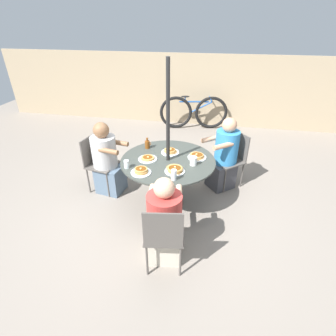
{
  "coord_description": "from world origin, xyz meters",
  "views": [
    {
      "loc": [
        0.58,
        -3.03,
        2.39
      ],
      "look_at": [
        0.0,
        0.0,
        0.6
      ],
      "focal_mm": 28.0,
      "sensor_mm": 36.0,
      "label": 1
    }
  ],
  "objects_px": {
    "pancake_plate_d": "(170,151)",
    "pancake_plate_e": "(197,156)",
    "diner_south": "(107,162)",
    "patio_chair_north": "(164,234)",
    "pancake_plate_c": "(141,171)",
    "drinking_glass_a": "(127,164)",
    "syrup_bottle": "(147,144)",
    "pancake_plate_a": "(175,170)",
    "drinking_glass_b": "(174,175)",
    "coffee_cup": "(193,161)",
    "diner_north": "(165,224)",
    "patio_table": "(168,168)",
    "diner_east": "(224,157)",
    "bicycle": "(194,112)",
    "patio_chair_east": "(232,156)",
    "patio_chair_south": "(97,160)",
    "pancake_plate_b": "(148,158)"
  },
  "relations": [
    {
      "from": "pancake_plate_a",
      "to": "drinking_glass_b",
      "type": "bearing_deg",
      "value": -84.26
    },
    {
      "from": "patio_chair_south",
      "to": "pancake_plate_b",
      "type": "relative_size",
      "value": 3.42
    },
    {
      "from": "diner_south",
      "to": "patio_table",
      "type": "bearing_deg",
      "value": 90.0
    },
    {
      "from": "diner_north",
      "to": "drinking_glass_a",
      "type": "distance_m",
      "value": 0.95
    },
    {
      "from": "patio_table",
      "to": "pancake_plate_e",
      "type": "bearing_deg",
      "value": 19.37
    },
    {
      "from": "patio_chair_south",
      "to": "pancake_plate_e",
      "type": "bearing_deg",
      "value": 97.41
    },
    {
      "from": "patio_chair_north",
      "to": "patio_chair_east",
      "type": "relative_size",
      "value": 1.0
    },
    {
      "from": "patio_table",
      "to": "patio_chair_south",
      "type": "relative_size",
      "value": 1.48
    },
    {
      "from": "diner_north",
      "to": "coffee_cup",
      "type": "bearing_deg",
      "value": 68.8
    },
    {
      "from": "patio_chair_south",
      "to": "pancake_plate_a",
      "type": "height_order",
      "value": "patio_chair_south"
    },
    {
      "from": "diner_south",
      "to": "pancake_plate_d",
      "type": "height_order",
      "value": "diner_south"
    },
    {
      "from": "diner_east",
      "to": "bicycle",
      "type": "xyz_separation_m",
      "value": [
        -0.72,
        2.45,
        -0.13
      ]
    },
    {
      "from": "patio_table",
      "to": "diner_north",
      "type": "bearing_deg",
      "value": -81.31
    },
    {
      "from": "diner_south",
      "to": "patio_chair_north",
      "type": "bearing_deg",
      "value": 51.1
    },
    {
      "from": "coffee_cup",
      "to": "patio_chair_north",
      "type": "bearing_deg",
      "value": -99.23
    },
    {
      "from": "patio_chair_east",
      "to": "syrup_bottle",
      "type": "distance_m",
      "value": 1.35
    },
    {
      "from": "diner_north",
      "to": "drinking_glass_b",
      "type": "relative_size",
      "value": 8.14
    },
    {
      "from": "pancake_plate_e",
      "to": "syrup_bottle",
      "type": "bearing_deg",
      "value": 167.41
    },
    {
      "from": "drinking_glass_b",
      "to": "patio_chair_east",
      "type": "bearing_deg",
      "value": 58.53
    },
    {
      "from": "syrup_bottle",
      "to": "bicycle",
      "type": "height_order",
      "value": "syrup_bottle"
    },
    {
      "from": "patio_chair_east",
      "to": "diner_south",
      "type": "bearing_deg",
      "value": 67.49
    },
    {
      "from": "syrup_bottle",
      "to": "drinking_glass_b",
      "type": "height_order",
      "value": "syrup_bottle"
    },
    {
      "from": "patio_table",
      "to": "coffee_cup",
      "type": "bearing_deg",
      "value": -11.84
    },
    {
      "from": "patio_chair_east",
      "to": "patio_table",
      "type": "bearing_deg",
      "value": 90.0
    },
    {
      "from": "diner_north",
      "to": "syrup_bottle",
      "type": "height_order",
      "value": "diner_north"
    },
    {
      "from": "patio_table",
      "to": "diner_east",
      "type": "bearing_deg",
      "value": 39.16
    },
    {
      "from": "syrup_bottle",
      "to": "drinking_glass_a",
      "type": "height_order",
      "value": "syrup_bottle"
    },
    {
      "from": "pancake_plate_b",
      "to": "pancake_plate_c",
      "type": "relative_size",
      "value": 1.0
    },
    {
      "from": "patio_table",
      "to": "coffee_cup",
      "type": "xyz_separation_m",
      "value": [
        0.35,
        -0.07,
        0.18
      ]
    },
    {
      "from": "patio_table",
      "to": "patio_chair_north",
      "type": "distance_m",
      "value": 1.15
    },
    {
      "from": "diner_north",
      "to": "bicycle",
      "type": "xyz_separation_m",
      "value": [
        -0.11,
        4.03,
        -0.09
      ]
    },
    {
      "from": "diner_north",
      "to": "patio_chair_east",
      "type": "relative_size",
      "value": 1.24
    },
    {
      "from": "patio_chair_east",
      "to": "bicycle",
      "type": "bearing_deg",
      "value": -19.23
    },
    {
      "from": "pancake_plate_d",
      "to": "pancake_plate_e",
      "type": "bearing_deg",
      "value": -11.36
    },
    {
      "from": "syrup_bottle",
      "to": "patio_table",
      "type": "bearing_deg",
      "value": -39.35
    },
    {
      "from": "diner_north",
      "to": "drinking_glass_b",
      "type": "distance_m",
      "value": 0.59
    },
    {
      "from": "patio_chair_north",
      "to": "diner_south",
      "type": "relative_size",
      "value": 0.77
    },
    {
      "from": "patio_chair_east",
      "to": "pancake_plate_b",
      "type": "bearing_deg",
      "value": 84.27
    },
    {
      "from": "patio_chair_north",
      "to": "bicycle",
      "type": "relative_size",
      "value": 0.54
    },
    {
      "from": "patio_chair_south",
      "to": "pancake_plate_b",
      "type": "distance_m",
      "value": 0.93
    },
    {
      "from": "patio_chair_south",
      "to": "coffee_cup",
      "type": "bearing_deg",
      "value": 89.57
    },
    {
      "from": "diner_north",
      "to": "patio_chair_south",
      "type": "distance_m",
      "value": 1.73
    },
    {
      "from": "patio_chair_north",
      "to": "pancake_plate_d",
      "type": "distance_m",
      "value": 1.38
    },
    {
      "from": "patio_chair_north",
      "to": "drinking_glass_a",
      "type": "height_order",
      "value": "patio_chair_north"
    },
    {
      "from": "pancake_plate_c",
      "to": "drinking_glass_a",
      "type": "xyz_separation_m",
      "value": [
        -0.21,
        0.08,
        0.03
      ]
    },
    {
      "from": "coffee_cup",
      "to": "diner_north",
      "type": "bearing_deg",
      "value": -102.51
    },
    {
      "from": "patio_table",
      "to": "drinking_glass_a",
      "type": "relative_size",
      "value": 12.08
    },
    {
      "from": "diner_north",
      "to": "patio_chair_east",
      "type": "xyz_separation_m",
      "value": [
        0.74,
        1.69,
        0.02
      ]
    },
    {
      "from": "pancake_plate_e",
      "to": "pancake_plate_a",
      "type": "bearing_deg",
      "value": -119.28
    },
    {
      "from": "syrup_bottle",
      "to": "pancake_plate_a",
      "type": "bearing_deg",
      "value": -49.24
    }
  ]
}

